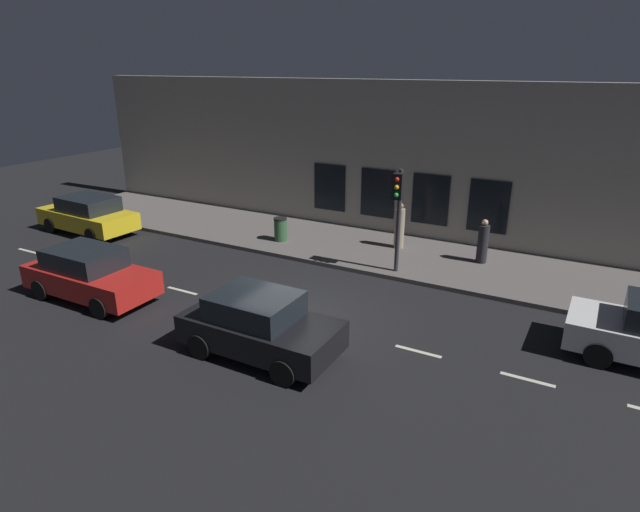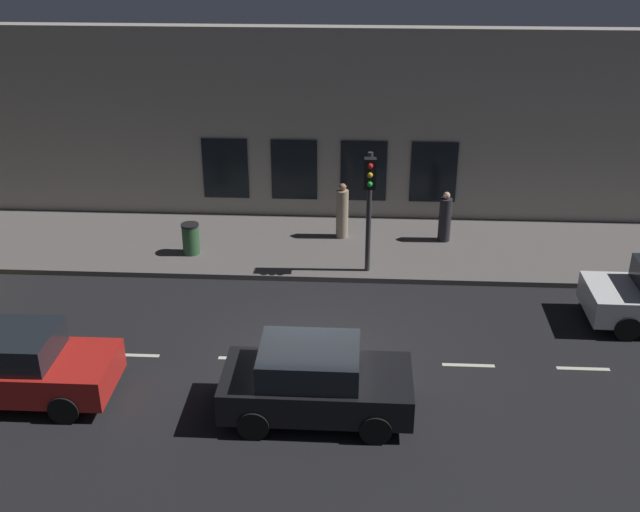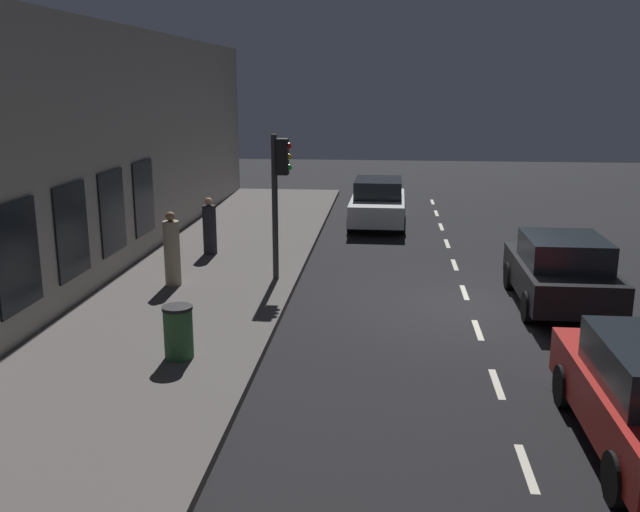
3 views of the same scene
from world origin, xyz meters
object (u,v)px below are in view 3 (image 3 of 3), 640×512
Objects in this scene: parked_car_2 at (561,271)px; pedestrian_1 at (210,228)px; parked_car_1 at (378,202)px; trash_bin at (178,332)px; traffic_light at (279,181)px; pedestrian_0 at (172,251)px.

parked_car_2 is 9.36m from pedestrian_1.
pedestrian_1 is at bearing 50.06° from parked_car_1.
parked_car_1 is 13.25m from trash_bin.
trash_bin is (7.35, 4.12, -0.17)m from parked_car_2.
parked_car_1 is 1.10× the size of parked_car_2.
traffic_light is 3.01m from pedestrian_0.
pedestrian_0 is at bearing 178.30° from parked_car_2.
parked_car_2 is 8.43m from trash_bin.
traffic_light reaches higher than trash_bin.
parked_car_2 is (-6.37, 1.09, -1.75)m from traffic_light.
pedestrian_1 is at bearing 158.72° from parked_car_2.
parked_car_2 is at bearing 116.18° from parked_car_1.
traffic_light is 2.20× the size of pedestrian_1.
parked_car_2 is at bearing -150.75° from trash_bin.
trash_bin is (-1.35, 7.56, -0.25)m from pedestrian_1.
traffic_light is 1.99× the size of pedestrian_0.
parked_car_2 is 4.17× the size of trash_bin.
parked_car_1 is at bearing -104.02° from trash_bin.
traffic_light is 5.64m from trash_bin.
traffic_light is 3.71m from pedestrian_1.
parked_car_1 is at bearing 176.57° from pedestrian_1.
traffic_light is at bearing 74.59° from parked_car_1.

